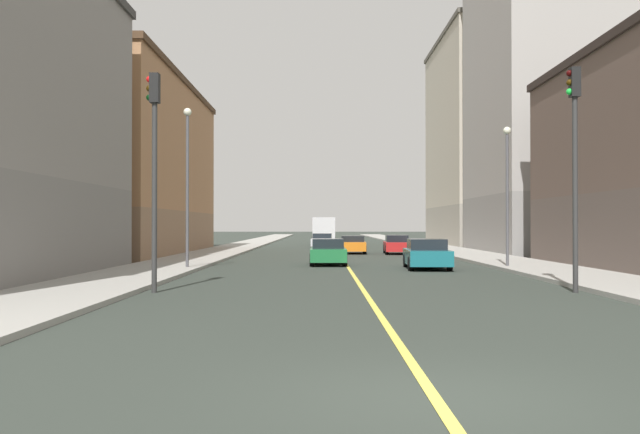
# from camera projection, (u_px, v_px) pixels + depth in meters

# --- Properties ---
(ground_plane) EXTENTS (400.00, 400.00, 0.00)m
(ground_plane) POSITION_uv_depth(u_px,v_px,m) (436.00, 399.00, 8.20)
(ground_plane) COLOR #2E352E
(ground_plane) RESTS_ON ground
(sidewalk_left) EXTENTS (3.91, 168.00, 0.15)m
(sidewalk_left) POSITION_uv_depth(u_px,v_px,m) (443.00, 249.00, 57.19)
(sidewalk_left) COLOR #9E9B93
(sidewalk_left) RESTS_ON ground
(sidewalk_right) EXTENTS (3.91, 168.00, 0.15)m
(sidewalk_right) POSITION_uv_depth(u_px,v_px,m) (231.00, 249.00, 57.21)
(sidewalk_right) COLOR #9E9B93
(sidewalk_right) RESTS_ON ground
(lane_center_stripe) EXTENTS (0.16, 154.00, 0.01)m
(lane_center_stripe) POSITION_uv_depth(u_px,v_px,m) (337.00, 250.00, 57.20)
(lane_center_stripe) COLOR #E5D14C
(lane_center_stripe) RESTS_ON ground
(building_left_mid) EXTENTS (9.91, 15.20, 22.20)m
(building_left_mid) POSITION_uv_depth(u_px,v_px,m) (550.00, 102.00, 51.07)
(building_left_mid) COLOR gray
(building_left_mid) RESTS_ON ground
(building_left_far) EXTENTS (9.91, 19.53, 20.89)m
(building_left_far) POSITION_uv_depth(u_px,v_px,m) (489.00, 141.00, 69.59)
(building_left_far) COLOR #9D9688
(building_left_far) RESTS_ON ground
(building_right_midblock) EXTENTS (9.91, 25.05, 12.17)m
(building_right_midblock) POSITION_uv_depth(u_px,v_px,m) (119.00, 167.00, 48.54)
(building_right_midblock) COLOR #8F6B4F
(building_right_midblock) RESTS_ON ground
(traffic_light_left_near) EXTENTS (0.40, 0.32, 6.85)m
(traffic_light_left_near) POSITION_uv_depth(u_px,v_px,m) (575.00, 149.00, 21.07)
(traffic_light_left_near) COLOR #2D2D2D
(traffic_light_left_near) RESTS_ON ground
(traffic_light_right_near) EXTENTS (0.40, 0.32, 6.67)m
(traffic_light_right_near) POSITION_uv_depth(u_px,v_px,m) (155.00, 152.00, 21.08)
(traffic_light_right_near) COLOR #2D2D2D
(traffic_light_right_near) RESTS_ON ground
(street_lamp_left_near) EXTENTS (0.36, 0.36, 6.50)m
(street_lamp_left_near) POSITION_uv_depth(u_px,v_px,m) (508.00, 180.00, 32.39)
(street_lamp_left_near) COLOR #4C4C51
(street_lamp_left_near) RESTS_ON ground
(street_lamp_right_near) EXTENTS (0.36, 0.36, 7.23)m
(street_lamp_right_near) POSITION_uv_depth(u_px,v_px,m) (188.00, 171.00, 31.53)
(street_lamp_right_near) COLOR #4C4C51
(street_lamp_right_near) RESTS_ON ground
(car_silver) EXTENTS (2.03, 4.61, 1.31)m
(car_silver) POSITION_uv_depth(u_px,v_px,m) (323.00, 241.00, 60.85)
(car_silver) COLOR silver
(car_silver) RESTS_ON ground
(car_orange) EXTENTS (2.01, 3.98, 1.27)m
(car_orange) POSITION_uv_depth(u_px,v_px,m) (354.00, 245.00, 49.66)
(car_orange) COLOR orange
(car_orange) RESTS_ON ground
(car_teal) EXTENTS (2.11, 4.56, 1.40)m
(car_teal) POSITION_uv_depth(u_px,v_px,m) (428.00, 254.00, 32.39)
(car_teal) COLOR #196670
(car_teal) RESTS_ON ground
(car_green) EXTENTS (1.87, 4.12, 1.34)m
(car_green) POSITION_uv_depth(u_px,v_px,m) (329.00, 252.00, 35.62)
(car_green) COLOR #1E6B38
(car_green) RESTS_ON ground
(car_red) EXTENTS (1.90, 4.13, 1.33)m
(car_red) POSITION_uv_depth(u_px,v_px,m) (398.00, 245.00, 48.94)
(car_red) COLOR red
(car_red) RESTS_ON ground
(box_truck) EXTENTS (2.35, 7.16, 2.81)m
(box_truck) POSITION_uv_depth(u_px,v_px,m) (324.00, 230.00, 71.96)
(box_truck) COLOR beige
(box_truck) RESTS_ON ground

